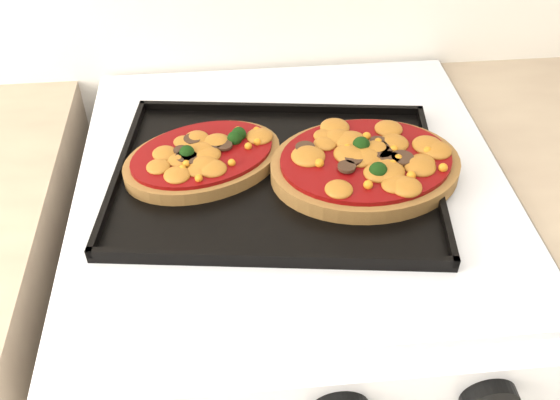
{
  "coord_description": "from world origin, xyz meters",
  "views": [
    {
      "loc": [
        -0.04,
        1.04,
        1.46
      ],
      "look_at": [
        0.01,
        1.64,
        0.92
      ],
      "focal_mm": 40.0,
      "sensor_mm": 36.0,
      "label": 1
    }
  ],
  "objects_px": {
    "stove": "(290,362)",
    "baking_tray": "(276,174)",
    "pizza_left": "(203,157)",
    "pizza_right": "(366,163)"
  },
  "relations": [
    {
      "from": "stove",
      "to": "pizza_right",
      "type": "distance_m",
      "value": 0.49
    },
    {
      "from": "stove",
      "to": "pizza_right",
      "type": "xyz_separation_m",
      "value": [
        0.1,
        -0.02,
        0.48
      ]
    },
    {
      "from": "stove",
      "to": "baking_tray",
      "type": "xyz_separation_m",
      "value": [
        -0.02,
        -0.01,
        0.47
      ]
    },
    {
      "from": "stove",
      "to": "baking_tray",
      "type": "bearing_deg",
      "value": -154.91
    },
    {
      "from": "pizza_left",
      "to": "pizza_right",
      "type": "height_order",
      "value": "pizza_right"
    },
    {
      "from": "pizza_left",
      "to": "pizza_right",
      "type": "distance_m",
      "value": 0.22
    },
    {
      "from": "pizza_left",
      "to": "pizza_right",
      "type": "relative_size",
      "value": 0.86
    },
    {
      "from": "stove",
      "to": "pizza_right",
      "type": "bearing_deg",
      "value": -11.67
    },
    {
      "from": "stove",
      "to": "baking_tray",
      "type": "height_order",
      "value": "baking_tray"
    },
    {
      "from": "baking_tray",
      "to": "pizza_left",
      "type": "xyz_separation_m",
      "value": [
        -0.1,
        0.03,
        0.01
      ]
    }
  ]
}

